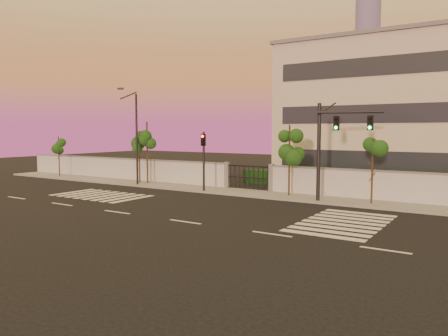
# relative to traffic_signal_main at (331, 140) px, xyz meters

# --- Properties ---
(ground) EXTENTS (120.00, 120.00, 0.00)m
(ground) POSITION_rel_traffic_signal_main_xyz_m (-4.44, -9.54, -4.12)
(ground) COLOR black
(ground) RESTS_ON ground
(sidewalk) EXTENTS (60.00, 3.00, 0.15)m
(sidewalk) POSITION_rel_traffic_signal_main_xyz_m (-4.44, 0.96, -4.04)
(sidewalk) COLOR gray
(sidewalk) RESTS_ON ground
(perimeter_wall) EXTENTS (60.00, 0.36, 2.20)m
(perimeter_wall) POSITION_rel_traffic_signal_main_xyz_m (-4.33, 2.46, -3.05)
(perimeter_wall) COLOR silver
(perimeter_wall) RESTS_ON ground
(hedge_row) EXTENTS (41.00, 4.25, 1.80)m
(hedge_row) POSITION_rel_traffic_signal_main_xyz_m (-3.27, 5.20, -3.30)
(hedge_row) COLOR black
(hedge_row) RESTS_ON ground
(institutional_building) EXTENTS (24.40, 12.40, 12.25)m
(institutional_building) POSITION_rel_traffic_signal_main_xyz_m (4.56, 12.45, 2.04)
(institutional_building) COLOR beige
(institutional_building) RESTS_ON ground
(distant_skyscraper) EXTENTS (16.00, 16.00, 118.00)m
(distant_skyscraper) POSITION_rel_traffic_signal_main_xyz_m (-69.44, 270.46, 57.87)
(distant_skyscraper) COLOR slate
(distant_skyscraper) RESTS_ON ground
(road_markings) EXTENTS (57.00, 7.62, 0.02)m
(road_markings) POSITION_rel_traffic_signal_main_xyz_m (-6.02, -5.78, -4.11)
(road_markings) COLOR silver
(road_markings) RESTS_ON ground
(street_tree_a) EXTENTS (1.30, 1.04, 4.14)m
(street_tree_a) POSITION_rel_traffic_signal_main_xyz_m (-28.23, 0.61, -1.07)
(street_tree_a) COLOR #382314
(street_tree_a) RESTS_ON ground
(street_tree_b) EXTENTS (1.64, 1.30, 4.69)m
(street_tree_b) POSITION_rel_traffic_signal_main_xyz_m (-17.68, 1.06, -0.66)
(street_tree_b) COLOR #382314
(street_tree_b) RESTS_ON ground
(street_tree_c) EXTENTS (1.60, 1.27, 5.50)m
(street_tree_c) POSITION_rel_traffic_signal_main_xyz_m (-16.82, 1.14, -0.07)
(street_tree_c) COLOR #382314
(street_tree_c) RESTS_ON ground
(street_tree_d) EXTENTS (1.57, 1.25, 5.13)m
(street_tree_d) POSITION_rel_traffic_signal_main_xyz_m (-3.38, 1.16, -0.34)
(street_tree_d) COLOR #382314
(street_tree_d) RESTS_ON ground
(street_tree_e) EXTENTS (1.38, 1.10, 4.23)m
(street_tree_e) POSITION_rel_traffic_signal_main_xyz_m (2.47, 0.71, -1.01)
(street_tree_e) COLOR #382314
(street_tree_e) RESTS_ON ground
(traffic_signal_main) EXTENTS (4.04, 1.42, 6.52)m
(traffic_signal_main) POSITION_rel_traffic_signal_main_xyz_m (0.00, 0.00, 0.00)
(traffic_signal_main) COLOR black
(traffic_signal_main) RESTS_ON ground
(traffic_signal_secondary) EXTENTS (0.36, 0.35, 4.64)m
(traffic_signal_secondary) POSITION_rel_traffic_signal_main_xyz_m (-9.86, -0.24, -1.17)
(traffic_signal_secondary) COLOR black
(traffic_signal_secondary) RESTS_ON ground
(streetlight_west) EXTENTS (0.49, 1.97, 8.19)m
(streetlight_west) POSITION_rel_traffic_signal_main_xyz_m (-17.01, -0.14, 0.31)
(streetlight_west) COLOR black
(streetlight_west) RESTS_ON ground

